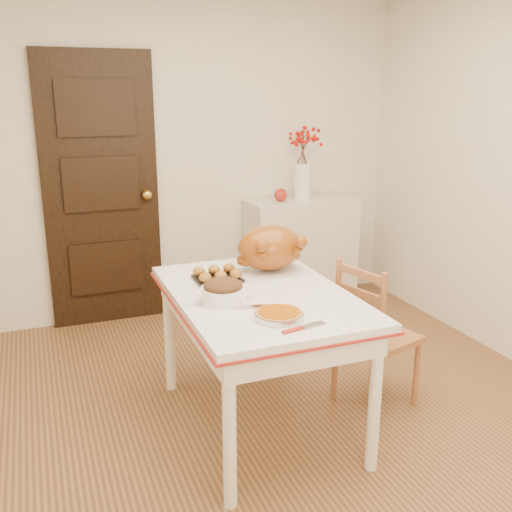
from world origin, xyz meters
name	(u,v)px	position (x,y,z in m)	size (l,w,h in m)	color
floor	(293,430)	(0.00, 0.00, 0.00)	(3.50, 4.00, 0.00)	brown
wall_back	(189,159)	(0.00, 2.00, 1.25)	(3.50, 0.00, 2.50)	silver
door_back	(101,192)	(-0.70, 1.97, 1.03)	(0.85, 0.06, 2.06)	black
sideboard	(301,252)	(0.89, 1.78, 0.45)	(0.90, 0.40, 0.90)	beige
kitchen_table	(259,360)	(-0.14, 0.13, 0.38)	(0.88, 1.29, 0.77)	white
chair_oak	(378,333)	(0.57, 0.11, 0.44)	(0.39, 0.39, 0.87)	#A05B32
berry_vase	(303,162)	(0.89, 1.78, 1.21)	(0.32, 0.32, 0.62)	white
apple	(281,195)	(0.70, 1.78, 0.95)	(0.11, 0.11, 0.11)	maroon
turkey_platter	(270,250)	(0.03, 0.40, 0.91)	(0.43, 0.35, 0.27)	#974812
pumpkin_pie	(279,314)	(-0.19, -0.24, 0.79)	(0.22, 0.22, 0.05)	#9D4701
stuffing_dish	(223,291)	(-0.36, 0.07, 0.83)	(0.29, 0.23, 0.11)	#58351B
rolls_tray	(217,274)	(-0.28, 0.40, 0.80)	(0.25, 0.20, 0.07)	#B26928
pie_server	(304,327)	(-0.14, -0.38, 0.78)	(0.22, 0.06, 0.01)	silver
carving_knife	(241,306)	(-0.31, -0.04, 0.78)	(0.27, 0.06, 0.01)	silver
drinking_glass	(242,255)	(-0.05, 0.64, 0.82)	(0.06, 0.06, 0.11)	white
shaker_pair	(284,254)	(0.20, 0.59, 0.82)	(0.09, 0.04, 0.09)	white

